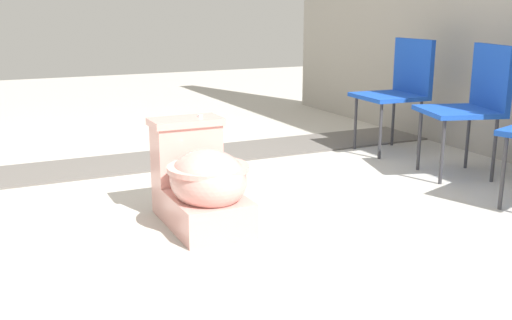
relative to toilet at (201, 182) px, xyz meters
name	(u,v)px	position (x,y,z in m)	size (l,w,h in m)	color
ground_plane	(199,215)	(-0.14, 0.04, -0.22)	(14.00, 14.00, 0.00)	#B7B2A8
gravel_strip	(206,155)	(-1.35, 0.54, -0.21)	(0.56, 8.00, 0.01)	#605B56
toilet	(201,182)	(0.00, 0.00, 0.00)	(0.63, 0.39, 0.52)	#E09E93
folding_chair_left	(401,83)	(-0.87, 1.91, 0.29)	(0.47, 0.47, 0.83)	#1947B2
folding_chair_middle	(474,97)	(-0.12, 1.88, 0.29)	(0.55, 0.55, 0.83)	#1947B2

